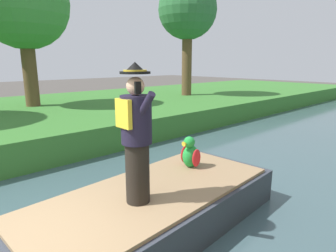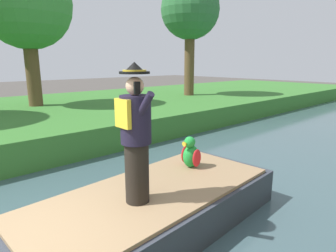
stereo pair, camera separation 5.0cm
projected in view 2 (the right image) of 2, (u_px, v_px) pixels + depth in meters
boat at (153, 209)px, 4.29m from camera, size 2.07×4.31×0.61m
person_pirate at (136, 135)px, 3.67m from camera, size 0.61×0.42×1.85m
parrot_plush at (191, 154)px, 5.08m from camera, size 0.36×0.35×0.57m
tree_broad at (26, 5)px, 10.50m from camera, size 3.33×3.33×5.48m
tree_tall at (190, 11)px, 14.08m from camera, size 2.91×2.91×5.70m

